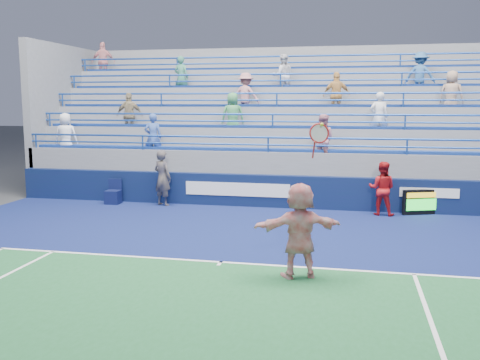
% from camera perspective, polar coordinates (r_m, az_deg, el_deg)
% --- Properties ---
extents(ground, '(120.00, 120.00, 0.00)m').
position_cam_1_polar(ground, '(11.98, -2.06, -8.84)').
color(ground, '#333538').
extents(sponsor_wall, '(18.00, 0.32, 1.10)m').
position_cam_1_polar(sponsor_wall, '(18.07, 2.89, -1.19)').
color(sponsor_wall, '#0A1A3C').
rests_on(sponsor_wall, ground).
extents(bleacher_stand, '(18.00, 5.60, 6.13)m').
position_cam_1_polar(bleacher_stand, '(21.65, 4.45, 3.03)').
color(bleacher_stand, slate).
rests_on(bleacher_stand, ground).
extents(serve_speed_board, '(1.13, 0.54, 0.81)m').
position_cam_1_polar(serve_speed_board, '(17.75, 18.69, -2.27)').
color(serve_speed_board, black).
rests_on(serve_speed_board, ground).
extents(judge_chair, '(0.51, 0.51, 0.86)m').
position_cam_1_polar(judge_chair, '(19.16, -13.35, -1.69)').
color(judge_chair, '#0C123A').
rests_on(judge_chair, ground).
extents(tennis_player, '(1.90, 1.20, 3.14)m').
position_cam_1_polar(tennis_player, '(10.84, 6.38, -5.34)').
color(tennis_player, white).
rests_on(tennis_player, ground).
extents(line_judge, '(0.83, 0.70, 1.92)m').
position_cam_1_polar(line_judge, '(18.45, -8.27, 0.22)').
color(line_judge, '#121732').
rests_on(line_judge, ground).
extents(ball_girl, '(0.93, 0.78, 1.70)m').
position_cam_1_polar(ball_girl, '(17.27, 14.90, -0.89)').
color(ball_girl, '#AE1318').
rests_on(ball_girl, ground).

